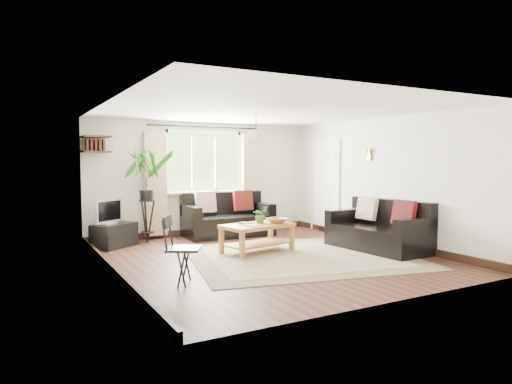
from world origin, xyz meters
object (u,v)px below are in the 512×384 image
tv_stand (114,235)px  sofa_back (228,215)px  palm_stand (147,196)px  folding_chair (184,250)px  sofa_right (378,226)px  coffee_table (257,238)px

tv_stand → sofa_back: bearing=-33.4°
palm_stand → folding_chair: palm_stand is taller
sofa_back → folding_chair: bearing=-121.3°
palm_stand → sofa_back: bearing=-1.1°
sofa_back → tv_stand: 2.38m
sofa_right → palm_stand: size_ratio=1.00×
tv_stand → palm_stand: palm_stand is taller
palm_stand → tv_stand: bearing=-165.9°
sofa_right → palm_stand: palm_stand is taller
sofa_back → palm_stand: (-1.71, 0.03, 0.47)m
coffee_table → folding_chair: size_ratio=1.38×
folding_chair → coffee_table: bearing=-24.9°
coffee_table → palm_stand: 2.43m
sofa_back → sofa_right: (1.66, -2.68, -0.01)m
sofa_right → folding_chair: 3.78m
sofa_right → coffee_table: (-1.97, 0.84, -0.17)m
sofa_back → palm_stand: size_ratio=1.02×
sofa_right → palm_stand: (-3.37, 2.71, 0.48)m
sofa_back → palm_stand: palm_stand is taller
sofa_right → coffee_table: size_ratio=1.48×
sofa_right → folding_chair: folding_chair is taller
tv_stand → coffee_table: bearing=-76.3°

